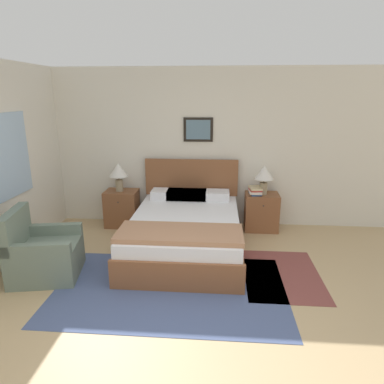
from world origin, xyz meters
TOP-DOWN VIEW (x-y plane):
  - ground_plane at (0.00, 0.00)m, footprint 16.00×16.00m
  - wall_back at (-0.00, 3.14)m, footprint 7.18×0.09m
  - wall_left at (-2.42, 1.54)m, footprint 0.08×5.51m
  - area_rug_main at (-0.19, 0.93)m, footprint 2.65×1.65m
  - area_rug_bedside at (1.16, 1.36)m, footprint 0.93×1.30m
  - bed at (-0.11, 2.00)m, footprint 1.55×2.19m
  - armchair at (-1.78, 1.12)m, footprint 0.88×0.84m
  - nightstand_near_window at (-1.28, 2.86)m, footprint 0.54×0.43m
  - nightstand_by_door at (1.06, 2.86)m, footprint 0.54×0.43m
  - table_lamp_near_window at (-1.29, 2.84)m, footprint 0.31×0.31m
  - table_lamp_by_door at (1.07, 2.84)m, footprint 0.31×0.31m
  - book_thick_bottom at (0.94, 2.82)m, footprint 0.19×0.25m
  - book_hardcover_middle at (0.94, 2.82)m, footprint 0.20×0.27m
  - book_novel_upper at (0.94, 2.82)m, footprint 0.21×0.25m
  - book_slim_near_top at (0.94, 2.82)m, footprint 0.21×0.28m

SIDE VIEW (x-z plane):
  - ground_plane at x=0.00m, z-range 0.00..0.00m
  - area_rug_main at x=-0.19m, z-range 0.00..0.01m
  - area_rug_bedside at x=1.16m, z-range 0.00..0.01m
  - armchair at x=-1.78m, z-range -0.14..0.71m
  - bed at x=-0.11m, z-range -0.27..0.87m
  - nightstand_near_window at x=-1.28m, z-range 0.00..0.61m
  - nightstand_by_door at x=1.06m, z-range 0.00..0.61m
  - book_thick_bottom at x=0.94m, z-range 0.61..0.64m
  - book_hardcover_middle at x=0.94m, z-range 0.64..0.68m
  - book_novel_upper at x=0.94m, z-range 0.68..0.71m
  - book_slim_near_top at x=0.94m, z-range 0.71..0.74m
  - table_lamp_near_window at x=-1.29m, z-range 0.71..1.18m
  - table_lamp_by_door at x=1.07m, z-range 0.71..1.18m
  - wall_back at x=0.00m, z-range 0.00..2.60m
  - wall_left at x=-2.42m, z-range 0.00..2.60m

